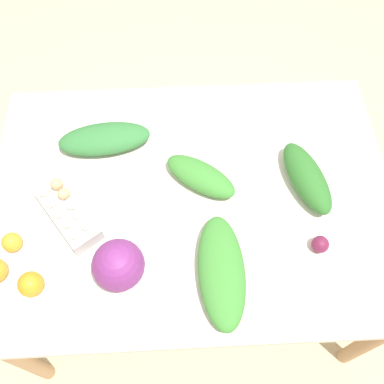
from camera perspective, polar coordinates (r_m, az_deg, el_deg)
The scene contains 11 objects.
ground_plane at distance 2.25m, azimuth 0.00°, elevation -9.91°, with size 8.00×8.00×0.00m, color #C6B289.
dining_table at distance 1.64m, azimuth 0.00°, elevation -1.79°, with size 1.48×1.07×0.75m.
cabbage_purple at distance 1.38m, azimuth -9.78°, elevation -9.57°, with size 0.17×0.17×0.17m, color #7A2D75.
egg_carton at distance 1.55m, azimuth -16.34°, elevation -2.56°, with size 0.26×0.30×0.09m.
greens_bunch_scallion at distance 1.56m, azimuth 1.14°, elevation 2.11°, with size 0.29×0.12×0.08m, color #3D8433.
greens_bunch_dandelion at distance 1.61m, azimuth 15.07°, elevation 1.90°, with size 0.32×0.12×0.09m, color #2D6B28.
greens_bunch_kale at distance 1.40m, azimuth 3.96°, elevation -10.45°, with size 0.39×0.15×0.08m, color #3D8433.
greens_bunch_beet_tops at distance 1.69m, azimuth -11.59°, elevation 6.96°, with size 0.35×0.14×0.09m, color #337538.
beet_root at distance 1.51m, azimuth 16.72°, elevation -6.69°, with size 0.06×0.06×0.06m, color maroon.
orange_0 at distance 1.48m, azimuth -20.70°, elevation -11.42°, with size 0.08×0.08×0.08m, color orange.
orange_3 at distance 1.57m, azimuth -22.89°, elevation -6.20°, with size 0.07×0.07×0.07m, color orange.
Camera 1 is at (-0.04, -0.78, 2.11)m, focal length 40.00 mm.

